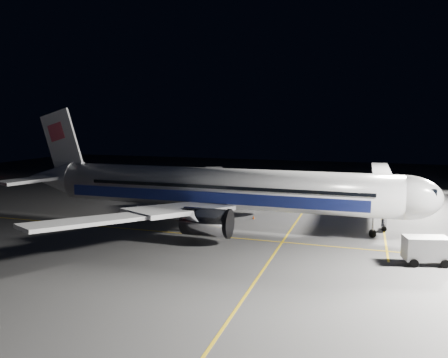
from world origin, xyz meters
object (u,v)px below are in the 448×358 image
Objects in this scene: baggage_tug at (207,194)px; safety_cone_c at (246,204)px; airliner at (213,189)px; safety_cone_b at (213,202)px; safety_cone_a at (253,217)px; jet_bridge at (382,182)px; service_truck at (431,250)px.

baggage_tug is 10.46m from safety_cone_c.
airliner is 90.06× the size of safety_cone_c.
safety_cone_a is at bearing -43.29° from safety_cone_b.
jet_bridge is at bearing 8.26° from safety_cone_b.
safety_cone_b is at bearing -56.04° from baggage_tug.
airliner is 91.80× the size of safety_cone_b.
safety_cone_b is at bearing 129.73° from service_truck.
jet_bridge is 51.37× the size of safety_cone_b.
airliner is at bearing -132.94° from safety_cone_a.
safety_cone_c is at bearing 124.03° from service_truck.
service_truck is at bearing -35.96° from baggage_tug.
airliner is 26.98× the size of baggage_tug.
airliner reaches higher than service_truck.
service_truck is at bearing -81.52° from jet_bridge.
service_truck is 35.02m from safety_cone_c.
jet_bridge is at bearing 10.43° from safety_cone_c.
safety_cone_c reaches higher than safety_cone_a.
safety_cone_b is (-27.95, -4.06, -4.25)m from jet_bridge.
airliner is 28.93m from service_truck.
baggage_tug is 4.19× the size of safety_cone_a.
jet_bridge is at bearing 38.04° from airliner.
safety_cone_a is at bearing -67.99° from safety_cone_c.
service_truck is 8.83× the size of safety_cone_c.
airliner is at bearing -70.81° from safety_cone_b.
jet_bridge is 27.83m from service_truck.
service_truck is at bearing -41.74° from safety_cone_c.
airliner reaches higher than safety_cone_b.
safety_cone_c is at bearing 0.00° from safety_cone_b.
safety_cone_b is 5.91m from safety_cone_c.
safety_cone_c is at bearing -27.03° from baggage_tug.
baggage_tug is at bearing 149.86° from safety_cone_c.
baggage_tug is (-8.01, 19.25, -4.43)m from airliner.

